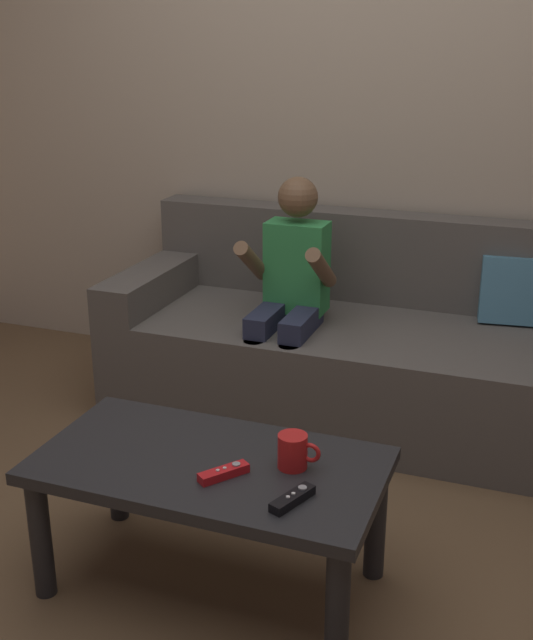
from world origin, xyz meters
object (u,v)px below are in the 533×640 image
couch (359,348)px  coffee_mug (294,451)px  person_seated_on_couch (289,290)px  game_remote_black_center (293,499)px  game_remote_red_near_edge (224,473)px  coffee_table (210,481)px

couch → coffee_mug: (0.12, -1.20, 0.17)m
person_seated_on_couch → coffee_mug: person_seated_on_couch is taller
game_remote_black_center → game_remote_red_near_edge: bearing=165.6°
game_remote_black_center → coffee_mug: 0.18m
couch → game_remote_red_near_edge: (-0.03, -1.31, 0.13)m
game_remote_red_near_edge → coffee_table: bearing=137.4°
couch → person_seated_on_couch: (-0.24, -0.18, 0.28)m
person_seated_on_couch → game_remote_red_near_edge: (0.21, -1.13, -0.14)m
coffee_table → game_remote_red_near_edge: 0.13m
game_remote_red_near_edge → couch: bearing=88.5°
person_seated_on_couch → coffee_table: bearing=-82.7°
person_seated_on_couch → game_remote_red_near_edge: size_ratio=7.35×
coffee_table → coffee_mug: size_ratio=8.05×
person_seated_on_couch → coffee_table: (0.14, -1.07, -0.22)m
person_seated_on_couch → game_remote_black_center: 1.27m
game_remote_red_near_edge → game_remote_black_center: (0.21, -0.05, 0.00)m
game_remote_red_near_edge → game_remote_black_center: 0.21m
coffee_table → game_remote_black_center: game_remote_black_center is taller
coffee_table → person_seated_on_couch: bearing=97.3°
person_seated_on_couch → game_remote_red_near_edge: bearing=-79.5°
couch → coffee_table: 1.25m
game_remote_red_near_edge → person_seated_on_couch: bearing=100.5°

